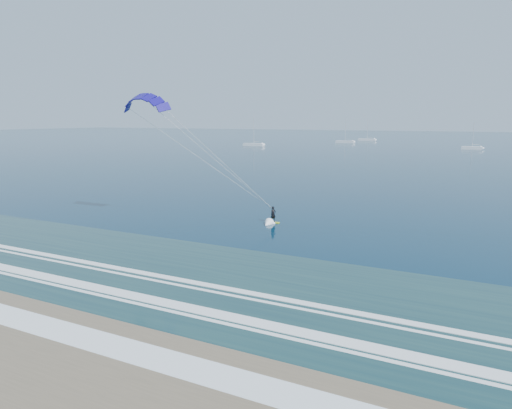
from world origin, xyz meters
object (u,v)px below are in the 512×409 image
at_px(sailboat_0, 254,144).
at_px(sailboat_2, 367,140).
at_px(sailboat_3, 472,148).
at_px(sailboat_1, 345,142).
at_px(kitesurfer_rig, 208,153).

height_order(sailboat_0, sailboat_2, sailboat_0).
xyz_separation_m(sailboat_0, sailboat_3, (87.24, 17.48, -0.02)).
relative_size(sailboat_2, sailboat_3, 1.18).
distance_m(sailboat_0, sailboat_2, 77.73).
height_order(sailboat_1, sailboat_2, sailboat_2).
bearing_deg(sailboat_1, sailboat_2, 80.93).
bearing_deg(sailboat_0, kitesurfer_rig, -65.38).
bearing_deg(kitesurfer_rig, sailboat_1, 100.53).
height_order(kitesurfer_rig, sailboat_1, kitesurfer_rig).
xyz_separation_m(sailboat_0, sailboat_1, (29.63, 41.87, -0.00)).
xyz_separation_m(kitesurfer_rig, sailboat_0, (-62.95, 137.39, -7.41)).
xyz_separation_m(sailboat_2, sailboat_3, (53.14, -52.37, -0.01)).
xyz_separation_m(kitesurfer_rig, sailboat_2, (-28.85, 207.24, -7.42)).
bearing_deg(kitesurfer_rig, sailboat_3, 81.09).
xyz_separation_m(sailboat_1, sailboat_3, (57.61, -24.38, -0.01)).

